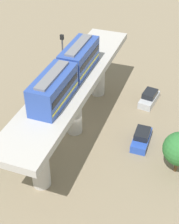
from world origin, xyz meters
TOP-DOWN VIEW (x-y plane):
  - ground_plane at (0.00, 0.00)m, footprint 120.00×120.00m
  - viaduct at (0.00, 0.00)m, footprint 5.20×28.00m
  - train at (0.00, -1.42)m, footprint 2.64×13.55m
  - parked_car_silver at (7.48, 9.34)m, footprint 2.38×4.41m
  - parked_car_blue at (8.34, 0.66)m, footprint 1.83×4.21m
  - signal_post at (-3.40, 5.00)m, footprint 0.44×0.28m

SIDE VIEW (x-z plane):
  - ground_plane at x=0.00m, z-range 0.00..0.00m
  - parked_car_silver at x=7.48m, z-range -0.14..1.62m
  - parked_car_blue at x=8.34m, z-range -0.14..1.62m
  - signal_post at x=-3.40m, z-range 0.52..10.82m
  - viaduct at x=0.00m, z-range 1.95..9.64m
  - train at x=0.00m, z-range 7.61..10.85m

